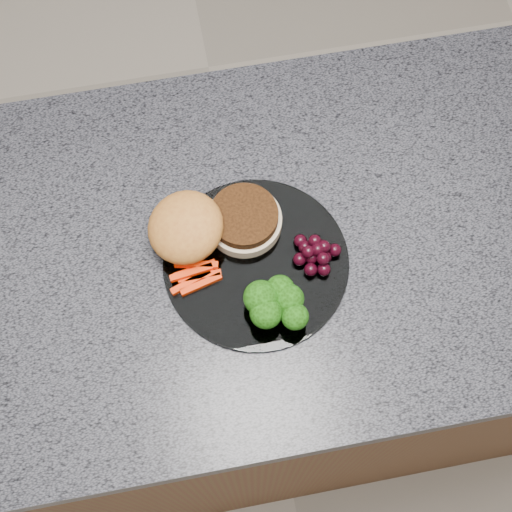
{
  "coord_description": "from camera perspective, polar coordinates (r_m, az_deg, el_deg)",
  "views": [
    {
      "loc": [
        -0.11,
        -0.4,
        1.83
      ],
      "look_at": [
        -0.04,
        -0.03,
        0.93
      ],
      "focal_mm": 50.0,
      "sensor_mm": 36.0,
      "label": 1
    }
  ],
  "objects": [
    {
      "name": "room",
      "position": [
        0.63,
        3.46,
        18.52
      ],
      "size": [
        4.02,
        4.02,
        2.7
      ],
      "color": "#ADA391",
      "rests_on": "ground"
    },
    {
      "name": "island_cabinet",
      "position": [
        1.46,
        1.43,
        -5.99
      ],
      "size": [
        1.2,
        0.6,
        0.86
      ],
      "primitive_type": "cube",
      "color": "#4E361B",
      "rests_on": "ground"
    },
    {
      "name": "countertop",
      "position": [
        1.03,
        2.01,
        1.14
      ],
      "size": [
        1.2,
        0.6,
        0.04
      ],
      "primitive_type": "cube",
      "color": "#464750",
      "rests_on": "island_cabinet"
    },
    {
      "name": "plate",
      "position": [
        1.0,
        -0.0,
        -0.51
      ],
      "size": [
        0.26,
        0.26,
        0.01
      ],
      "primitive_type": "cylinder",
      "color": "white",
      "rests_on": "countertop"
    },
    {
      "name": "burger",
      "position": [
        0.99,
        -3.96,
        2.43
      ],
      "size": [
        0.22,
        0.14,
        0.06
      ],
      "rotation": [
        0.0,
        0.0,
        0.3
      ],
      "color": "#CEB591",
      "rests_on": "plate"
    },
    {
      "name": "carrot_sticks",
      "position": [
        0.98,
        -4.85,
        -1.52
      ],
      "size": [
        0.07,
        0.05,
        0.02
      ],
      "rotation": [
        0.0,
        0.0,
        -0.13
      ],
      "color": "#F83004",
      "rests_on": "plate"
    },
    {
      "name": "broccoli",
      "position": [
        0.94,
        1.54,
        -3.75
      ],
      "size": [
        0.08,
        0.08,
        0.06
      ],
      "rotation": [
        0.0,
        0.0,
        -0.42
      ],
      "color": "olive",
      "rests_on": "plate"
    },
    {
      "name": "grape_bunch",
      "position": [
        0.99,
        4.79,
        0.23
      ],
      "size": [
        0.07,
        0.07,
        0.03
      ],
      "rotation": [
        0.0,
        0.0,
        -0.39
      ],
      "color": "black",
      "rests_on": "plate"
    }
  ]
}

